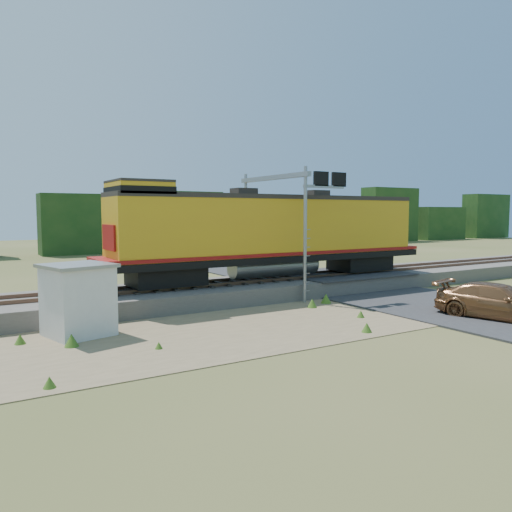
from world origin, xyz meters
TOP-DOWN VIEW (x-y plane):
  - ground at (0.00, 0.00)m, footprint 140.00×140.00m
  - ballast at (0.00, 6.00)m, footprint 70.00×5.00m
  - rails at (0.00, 6.00)m, footprint 70.00×1.54m
  - dirt_shoulder at (-2.00, 0.50)m, footprint 26.00×8.00m
  - road at (7.00, 0.74)m, footprint 7.00×66.00m
  - tree_line_north at (0.00, 38.00)m, footprint 130.00×3.00m
  - weed_clumps at (-3.50, 0.10)m, footprint 15.00×6.20m
  - locomotive at (2.06, 6.00)m, footprint 18.54×2.83m
  - shed at (-8.44, 2.14)m, footprint 2.62×2.62m
  - signal_gantry at (2.54, 5.35)m, footprint 2.57×6.20m
  - car at (6.66, -3.93)m, footprint 3.21×5.32m

SIDE VIEW (x-z plane):
  - ground at x=0.00m, z-range 0.00..0.00m
  - weed_clumps at x=-3.50m, z-range -0.28..0.28m
  - dirt_shoulder at x=-2.00m, z-range 0.00..0.03m
  - road at x=7.00m, z-range -0.34..0.52m
  - ballast at x=0.00m, z-range 0.00..0.80m
  - car at x=6.66m, z-range 0.00..1.44m
  - rails at x=0.00m, z-range 0.80..0.96m
  - shed at x=-8.44m, z-range 0.02..2.56m
  - tree_line_north at x=0.00m, z-range -0.18..6.32m
  - locomotive at x=2.06m, z-range 0.93..5.71m
  - signal_gantry at x=2.54m, z-range 1.66..8.16m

